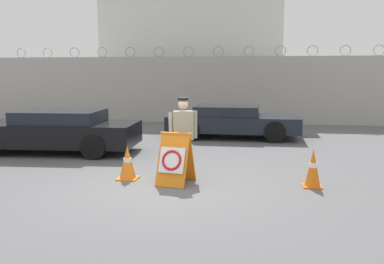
% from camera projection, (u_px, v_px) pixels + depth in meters
% --- Properties ---
extents(ground_plane, '(90.00, 90.00, 0.00)m').
position_uv_depth(ground_plane, '(163.00, 188.00, 8.52)').
color(ground_plane, '#5B5B5E').
extents(perimeter_wall, '(36.00, 0.30, 3.42)m').
position_uv_depth(perimeter_wall, '(218.00, 90.00, 19.22)').
color(perimeter_wall, '#ADA8A0').
rests_on(perimeter_wall, ground_plane).
extents(building_block, '(9.17, 6.43, 6.47)m').
position_uv_depth(building_block, '(197.00, 55.00, 24.10)').
color(building_block, silver).
rests_on(building_block, ground_plane).
extents(barricade_sign, '(0.75, 0.89, 1.06)m').
position_uv_depth(barricade_sign, '(175.00, 158.00, 8.75)').
color(barricade_sign, orange).
rests_on(barricade_sign, ground_plane).
extents(security_guard, '(0.67, 0.36, 1.74)m').
position_uv_depth(security_guard, '(183.00, 133.00, 9.32)').
color(security_guard, '#514C42').
rests_on(security_guard, ground_plane).
extents(traffic_cone_near, '(0.36, 0.36, 0.78)m').
position_uv_depth(traffic_cone_near, '(313.00, 168.00, 8.51)').
color(traffic_cone_near, orange).
rests_on(traffic_cone_near, ground_plane).
extents(traffic_cone_mid, '(0.42, 0.42, 0.72)m').
position_uv_depth(traffic_cone_mid, '(128.00, 163.00, 9.16)').
color(traffic_cone_mid, orange).
rests_on(traffic_cone_mid, ground_plane).
extents(parked_car_front_coupe, '(4.90, 2.22, 1.21)m').
position_uv_depth(parked_car_front_coupe, '(54.00, 131.00, 12.20)').
color(parked_car_front_coupe, black).
rests_on(parked_car_front_coupe, ground_plane).
extents(parked_car_rear_sedan, '(4.55, 2.06, 1.12)m').
position_uv_depth(parked_car_rear_sedan, '(232.00, 121.00, 14.94)').
color(parked_car_rear_sedan, black).
rests_on(parked_car_rear_sedan, ground_plane).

